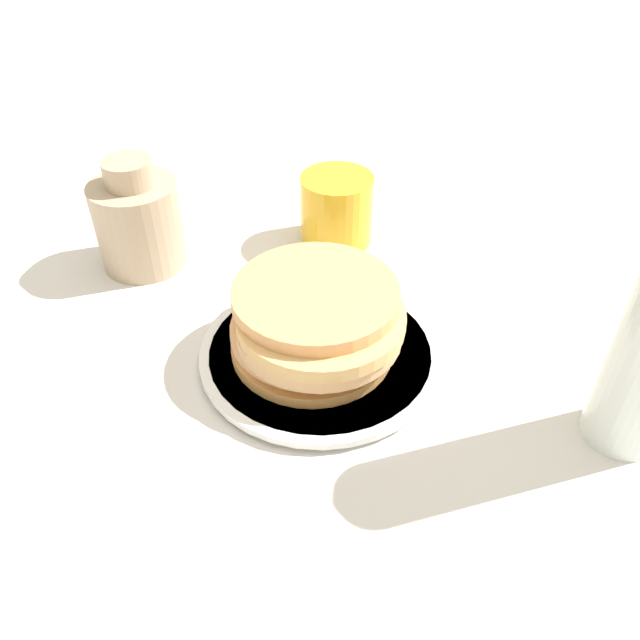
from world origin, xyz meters
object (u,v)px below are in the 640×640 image
at_px(plate, 320,353).
at_px(juice_glass, 337,209).
at_px(cream_jug, 139,221).
at_px(pancake_stack, 316,323).

distance_m(plate, juice_glass, 0.21).
bearing_deg(cream_jug, juice_glass, 179.36).
bearing_deg(cream_jug, plate, 128.18).
xyz_separation_m(plate, cream_jug, (0.16, -0.20, 0.05)).
distance_m(plate, pancake_stack, 0.04).
relative_size(pancake_stack, juice_glass, 1.96).
bearing_deg(plate, cream_jug, -51.82).
relative_size(juice_glass, cream_jug, 0.68).
bearing_deg(cream_jug, pancake_stack, 127.73).
bearing_deg(plate, juice_glass, -107.96).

